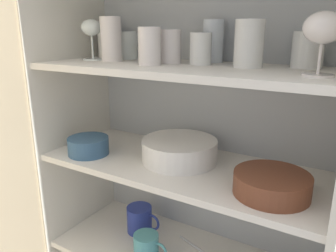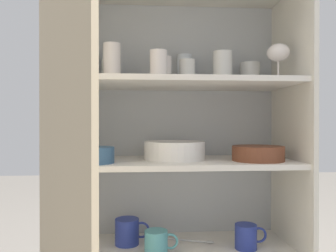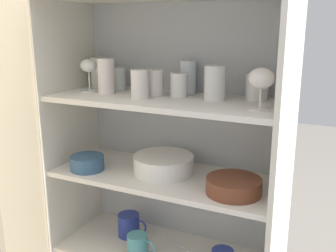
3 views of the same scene
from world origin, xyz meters
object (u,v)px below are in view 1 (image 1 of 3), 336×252
object	(u,v)px
mixing_bowl_large	(272,183)
coffee_mug_primary	(147,247)
plate_stack_white	(179,150)
serving_bowl_small	(88,145)

from	to	relation	value
mixing_bowl_large	coffee_mug_primary	distance (m)	0.51
mixing_bowl_large	coffee_mug_primary	world-z (taller)	mixing_bowl_large
mixing_bowl_large	coffee_mug_primary	bearing A→B (deg)	-177.96
mixing_bowl_large	coffee_mug_primary	xyz separation A→B (m)	(-0.39, -0.01, -0.33)
mixing_bowl_large	plate_stack_white	bearing A→B (deg)	166.50
plate_stack_white	serving_bowl_small	size ratio (longest dim) A/B	1.76
mixing_bowl_large	serving_bowl_small	xyz separation A→B (m)	(-0.61, -0.03, 0.00)
serving_bowl_small	mixing_bowl_large	bearing A→B (deg)	2.95
plate_stack_white	coffee_mug_primary	size ratio (longest dim) A/B	1.93
plate_stack_white	mixing_bowl_large	distance (m)	0.32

